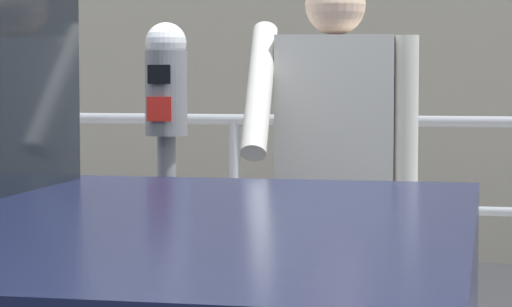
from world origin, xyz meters
The scene contains 4 objects.
parking_meter centered at (0.26, 0.42, 1.18)m, with size 0.16×0.17×1.49m.
pedestrian_at_meter centered at (0.89, 0.49, 1.07)m, with size 0.61×0.57×1.66m.
background_railing centered at (0.00, 2.45, 0.91)m, with size 24.06×0.06×1.08m.
backdrop_wall centered at (0.00, 5.30, 1.54)m, with size 32.00×0.50×3.08m, color #ADA38E.
Camera 1 is at (1.56, -3.61, 1.42)m, focal length 79.29 mm.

